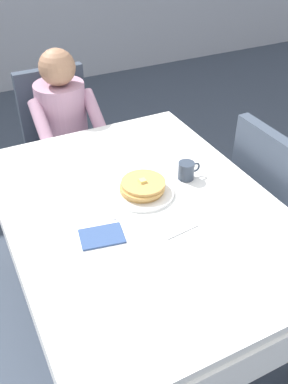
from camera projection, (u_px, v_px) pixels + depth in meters
ground_plane at (143, 313)px, 2.24m from camera, size 14.00×14.00×0.00m
dining_table_main at (142, 221)px, 1.85m from camera, size 1.12×1.52×0.74m
chair_diner at (60, 133)px, 2.75m from camera, size 0.44×0.45×0.93m
diner_person at (65, 124)px, 2.56m from camera, size 0.40×0.43×1.12m
chair_right_side at (274, 196)px, 2.20m from camera, size 0.45×0.44×0.93m
plate_breakfast at (143, 192)px, 1.86m from camera, size 0.28×0.28×0.02m
breakfast_stack at (142, 186)px, 1.84m from camera, size 0.20×0.21×0.06m
cup_coffee at (187, 170)px, 1.94m from camera, size 0.11×0.08×0.08m
fork_left_of_plate at (105, 208)px, 1.78m from camera, size 0.03×0.18×0.00m
knife_right_of_plate at (182, 184)px, 1.92m from camera, size 0.03×0.20×0.00m
spoon_near_edge at (182, 231)px, 1.66m from camera, size 0.15×0.03×0.00m
napkin_folded at (102, 236)px, 1.64m from camera, size 0.19×0.15×0.01m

